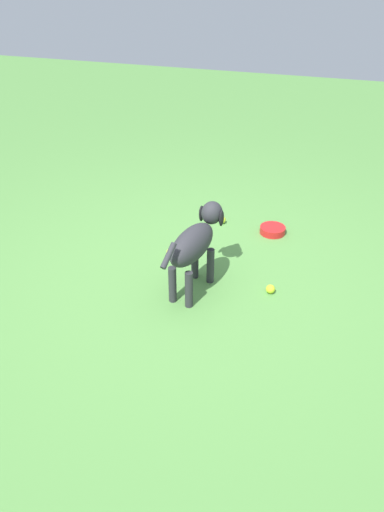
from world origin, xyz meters
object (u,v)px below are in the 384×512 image
at_px(tennis_ball_1, 270,289).
at_px(tennis_ball_2, 222,220).
at_px(dog, 195,242).
at_px(tennis_ball_0, 170,252).
at_px(water_bowl, 273,230).

height_order(tennis_ball_1, tennis_ball_2, same).
distance_m(dog, tennis_ball_0, 0.59).
height_order(dog, tennis_ball_2, dog).
height_order(dog, tennis_ball_1, dog).
bearing_deg(dog, tennis_ball_0, 52.26).
xyz_separation_m(tennis_ball_0, tennis_ball_2, (0.25, 0.66, 0.00)).
xyz_separation_m(tennis_ball_1, water_bowl, (-0.14, 0.87, -0.00)).
height_order(tennis_ball_2, water_bowl, tennis_ball_2).
bearing_deg(water_bowl, dog, -112.38).
relative_size(tennis_ball_0, tennis_ball_2, 1.00).
distance_m(tennis_ball_0, water_bowl, 0.95).
relative_size(dog, tennis_ball_2, 12.81).
xyz_separation_m(tennis_ball_2, water_bowl, (0.46, -0.04, -0.00)).
xyz_separation_m(tennis_ball_0, tennis_ball_1, (0.85, -0.25, 0.00)).
bearing_deg(tennis_ball_0, dog, -47.78).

